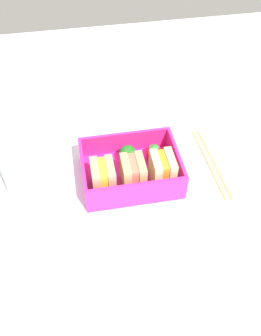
{
  "coord_description": "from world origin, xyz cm",
  "views": [
    {
      "loc": [
        8.24,
        45.56,
        53.58
      ],
      "look_at": [
        0.0,
        0.0,
        2.7
      ],
      "focal_mm": 40.0,
      "sensor_mm": 36.0,
      "label": 1
    }
  ],
  "objects_px": {
    "broccoli_floret": "(126,154)",
    "chopstick_pair": "(211,162)",
    "carrot_stick_far_left": "(100,166)",
    "sandwich_center": "(103,177)",
    "sandwich_center_left": "(133,173)",
    "strawberry_far_left": "(154,152)",
    "sandwich_left": "(162,169)",
    "drinking_glass": "(21,176)"
  },
  "relations": [
    {
      "from": "sandwich_center",
      "to": "strawberry_far_left",
      "type": "bearing_deg",
      "value": -151.43
    },
    {
      "from": "carrot_stick_far_left",
      "to": "chopstick_pair",
      "type": "xyz_separation_m",
      "value": [
        -0.22,
        0.01,
        -0.01
      ]
    },
    {
      "from": "drinking_glass",
      "to": "carrot_stick_far_left",
      "type": "bearing_deg",
      "value": -172.12
    },
    {
      "from": "sandwich_center",
      "to": "carrot_stick_far_left",
      "type": "relative_size",
      "value": 1.62
    },
    {
      "from": "sandwich_center",
      "to": "chopstick_pair",
      "type": "relative_size",
      "value": 0.31
    },
    {
      "from": "broccoli_floret",
      "to": "chopstick_pair",
      "type": "relative_size",
      "value": 0.21
    },
    {
      "from": "carrot_stick_far_left",
      "to": "chopstick_pair",
      "type": "distance_m",
      "value": 0.22
    },
    {
      "from": "carrot_stick_far_left",
      "to": "drinking_glass",
      "type": "distance_m",
      "value": 0.14
    },
    {
      "from": "strawberry_far_left",
      "to": "broccoli_floret",
      "type": "xyz_separation_m",
      "value": [
        0.05,
        0.0,
        0.01
      ]
    },
    {
      "from": "sandwich_left",
      "to": "broccoli_floret",
      "type": "bearing_deg",
      "value": -43.95
    },
    {
      "from": "chopstick_pair",
      "to": "drinking_glass",
      "type": "relative_size",
      "value": 2.26
    },
    {
      "from": "broccoli_floret",
      "to": "carrot_stick_far_left",
      "type": "height_order",
      "value": "broccoli_floret"
    },
    {
      "from": "carrot_stick_far_left",
      "to": "drinking_glass",
      "type": "relative_size",
      "value": 0.43
    },
    {
      "from": "sandwich_left",
      "to": "carrot_stick_far_left",
      "type": "xyz_separation_m",
      "value": [
        0.11,
        -0.05,
        -0.02
      ]
    },
    {
      "from": "sandwich_center_left",
      "to": "broccoli_floret",
      "type": "xyz_separation_m",
      "value": [
        0.0,
        -0.05,
        -0.01
      ]
    },
    {
      "from": "sandwich_center",
      "to": "sandwich_center_left",
      "type": "bearing_deg",
      "value": 180.0
    },
    {
      "from": "sandwich_center",
      "to": "broccoli_floret",
      "type": "relative_size",
      "value": 1.46
    },
    {
      "from": "broccoli_floret",
      "to": "drinking_glass",
      "type": "height_order",
      "value": "drinking_glass"
    },
    {
      "from": "strawberry_far_left",
      "to": "drinking_glass",
      "type": "xyz_separation_m",
      "value": [
        0.24,
        0.03,
        0.01
      ]
    },
    {
      "from": "sandwich_center_left",
      "to": "broccoli_floret",
      "type": "height_order",
      "value": "sandwich_center_left"
    },
    {
      "from": "drinking_glass",
      "to": "broccoli_floret",
      "type": "bearing_deg",
      "value": -172.23
    },
    {
      "from": "sandwich_left",
      "to": "drinking_glass",
      "type": "height_order",
      "value": "drinking_glass"
    },
    {
      "from": "broccoli_floret",
      "to": "chopstick_pair",
      "type": "height_order",
      "value": "broccoli_floret"
    },
    {
      "from": "sandwich_center",
      "to": "drinking_glass",
      "type": "xyz_separation_m",
      "value": [
        0.14,
        -0.03,
        0.0
      ]
    },
    {
      "from": "drinking_glass",
      "to": "sandwich_center_left",
      "type": "bearing_deg",
      "value": 171.5
    },
    {
      "from": "sandwich_center",
      "to": "carrot_stick_far_left",
      "type": "xyz_separation_m",
      "value": [
        0.0,
        -0.05,
        -0.02
      ]
    },
    {
      "from": "sandwich_left",
      "to": "chopstick_pair",
      "type": "bearing_deg",
      "value": -162.39
    },
    {
      "from": "sandwich_center",
      "to": "chopstick_pair",
      "type": "xyz_separation_m",
      "value": [
        -0.22,
        -0.03,
        -0.04
      ]
    },
    {
      "from": "sandwich_left",
      "to": "chopstick_pair",
      "type": "height_order",
      "value": "sandwich_left"
    },
    {
      "from": "sandwich_center_left",
      "to": "strawberry_far_left",
      "type": "height_order",
      "value": "sandwich_center_left"
    },
    {
      "from": "sandwich_left",
      "to": "strawberry_far_left",
      "type": "relative_size",
      "value": 1.63
    },
    {
      "from": "strawberry_far_left",
      "to": "broccoli_floret",
      "type": "height_order",
      "value": "broccoli_floret"
    },
    {
      "from": "strawberry_far_left",
      "to": "sandwich_left",
      "type": "bearing_deg",
      "value": 92.57
    },
    {
      "from": "sandwich_left",
      "to": "drinking_glass",
      "type": "relative_size",
      "value": 0.71
    },
    {
      "from": "sandwich_left",
      "to": "chopstick_pair",
      "type": "distance_m",
      "value": 0.12
    },
    {
      "from": "sandwich_center",
      "to": "carrot_stick_far_left",
      "type": "bearing_deg",
      "value": -88.8
    },
    {
      "from": "sandwich_center_left",
      "to": "carrot_stick_far_left",
      "type": "bearing_deg",
      "value": -41.69
    },
    {
      "from": "carrot_stick_far_left",
      "to": "sandwich_center",
      "type": "bearing_deg",
      "value": 91.2
    },
    {
      "from": "sandwich_center_left",
      "to": "strawberry_far_left",
      "type": "relative_size",
      "value": 1.63
    },
    {
      "from": "broccoli_floret",
      "to": "drinking_glass",
      "type": "xyz_separation_m",
      "value": [
        0.19,
        0.03,
        0.01
      ]
    },
    {
      "from": "sandwich_left",
      "to": "sandwich_center",
      "type": "relative_size",
      "value": 1.0
    },
    {
      "from": "sandwich_center",
      "to": "drinking_glass",
      "type": "distance_m",
      "value": 0.14
    }
  ]
}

